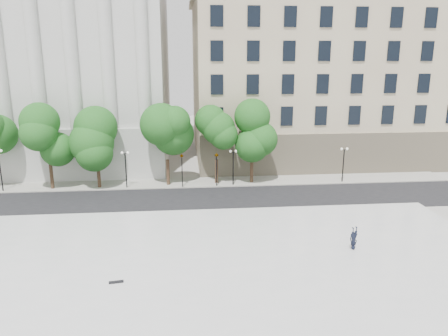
{
  "coord_description": "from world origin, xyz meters",
  "views": [
    {
      "loc": [
        0.21,
        -22.93,
        13.84
      ],
      "look_at": [
        3.29,
        10.0,
        5.28
      ],
      "focal_mm": 35.0,
      "sensor_mm": 36.0,
      "label": 1
    }
  ],
  "objects_px": {
    "traffic_light_east": "(216,153)",
    "skateboard": "(116,282)",
    "person_lying": "(353,246)",
    "traffic_light_west": "(182,154)"
  },
  "relations": [
    {
      "from": "traffic_light_east",
      "to": "traffic_light_west",
      "type": "bearing_deg",
      "value": -180.0
    },
    {
      "from": "traffic_light_east",
      "to": "skateboard",
      "type": "xyz_separation_m",
      "value": [
        -7.72,
        -20.81,
        -3.26
      ]
    },
    {
      "from": "skateboard",
      "to": "traffic_light_west",
      "type": "bearing_deg",
      "value": 71.19
    },
    {
      "from": "traffic_light_east",
      "to": "person_lying",
      "type": "distance_m",
      "value": 19.71
    },
    {
      "from": "person_lying",
      "to": "traffic_light_east",
      "type": "bearing_deg",
      "value": 101.11
    },
    {
      "from": "traffic_light_east",
      "to": "person_lying",
      "type": "height_order",
      "value": "traffic_light_east"
    },
    {
      "from": "person_lying",
      "to": "traffic_light_west",
      "type": "bearing_deg",
      "value": 110.08
    },
    {
      "from": "traffic_light_west",
      "to": "traffic_light_east",
      "type": "distance_m",
      "value": 3.69
    },
    {
      "from": "traffic_light_east",
      "to": "skateboard",
      "type": "distance_m",
      "value": 22.44
    },
    {
      "from": "traffic_light_east",
      "to": "person_lying",
      "type": "relative_size",
      "value": 2.55
    }
  ]
}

